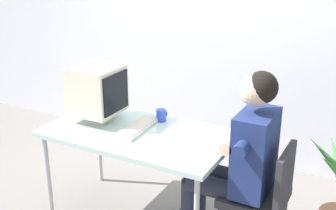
% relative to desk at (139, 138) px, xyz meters
% --- Properties ---
extents(wall_back, '(8.00, 0.10, 3.00)m').
position_rel_desk_xyz_m(wall_back, '(0.30, 1.40, 0.80)').
color(wall_back, silver).
rests_on(wall_back, ground_plane).
extents(desk, '(1.37, 0.77, 0.75)m').
position_rel_desk_xyz_m(desk, '(0.00, 0.00, 0.00)').
color(desk, '#B7B7BC').
rests_on(desk, ground_plane).
extents(crt_monitor, '(0.36, 0.36, 0.43)m').
position_rel_desk_xyz_m(crt_monitor, '(-0.39, 0.04, 0.30)').
color(crt_monitor, beige).
rests_on(crt_monitor, desk).
extents(keyboard, '(0.17, 0.47, 0.03)m').
position_rel_desk_xyz_m(keyboard, '(-0.03, 0.04, 0.07)').
color(keyboard, silver).
rests_on(keyboard, desk).
extents(office_chair, '(0.41, 0.41, 0.83)m').
position_rel_desk_xyz_m(office_chair, '(0.95, 0.04, -0.22)').
color(office_chair, '#4C4C51').
rests_on(office_chair, ground_plane).
extents(person_seated, '(0.72, 0.58, 1.32)m').
position_rel_desk_xyz_m(person_seated, '(0.77, 0.04, 0.03)').
color(person_seated, navy).
rests_on(person_seated, ground_plane).
extents(desk_mug, '(0.08, 0.09, 0.09)m').
position_rel_desk_xyz_m(desk_mug, '(0.05, 0.26, 0.10)').
color(desk_mug, blue).
rests_on(desk_mug, desk).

